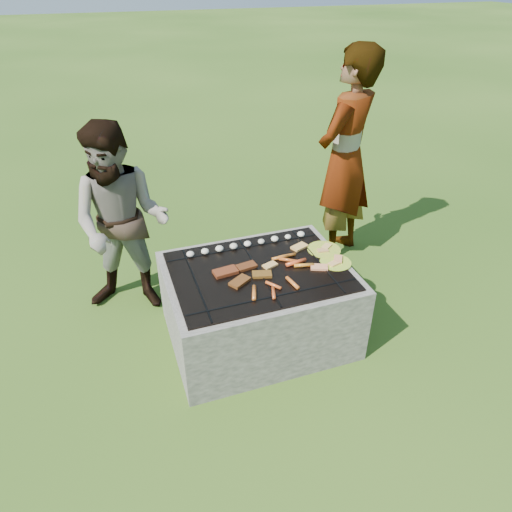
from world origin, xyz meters
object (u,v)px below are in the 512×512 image
Objects in this scene: plate_near at (336,263)px; cook at (345,159)px; plate_far at (324,250)px; bystander at (122,223)px; fire_pit at (258,307)px.

plate_near is 1.21m from cook.
bystander is (-1.40, 0.62, 0.16)m from plate_far.
fire_pit is 0.84× the size of bystander.
plate_far is 1.07m from cook.
plate_far is at bearing 21.80° from cook.
bystander reaches higher than fire_pit.
cook reaches higher than plate_near.
plate_near is (0.00, -0.19, 0.00)m from plate_far.
fire_pit is 0.67× the size of cook.
plate_near is at bearing 27.17° from cook.
bystander reaches higher than plate_near.
fire_pit is at bearing 170.88° from plate_near.
plate_far is (0.56, 0.10, 0.33)m from fire_pit.
bystander is at bearing 156.28° from plate_far.
plate_far is at bearing 90.29° from plate_near.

